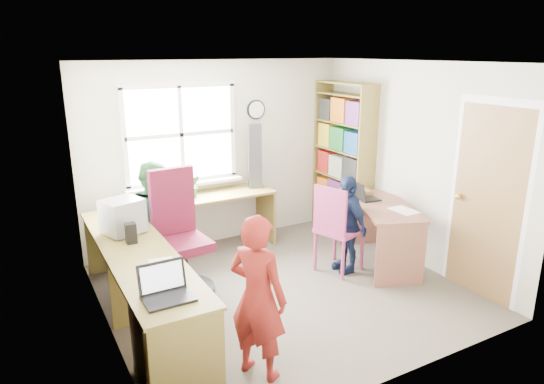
# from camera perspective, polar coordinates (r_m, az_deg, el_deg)

# --- Properties ---
(room) EXTENTS (3.64, 3.44, 2.44)m
(room) POSITION_cam_1_polar(r_m,az_deg,el_deg) (5.02, 0.96, 1.42)
(room) COLOR #494239
(room) RESTS_ON ground
(l_desk) EXTENTS (2.38, 2.95, 0.75)m
(l_desk) POSITION_cam_1_polar(r_m,az_deg,el_deg) (4.48, -11.61, -11.35)
(l_desk) COLOR olive
(l_desk) RESTS_ON ground
(right_desk) EXTENTS (1.05, 1.42, 0.75)m
(right_desk) POSITION_cam_1_polar(r_m,az_deg,el_deg) (5.97, 12.88, -3.32)
(right_desk) COLOR brown
(right_desk) RESTS_ON ground
(bookshelf) EXTENTS (0.30, 1.02, 2.10)m
(bookshelf) POSITION_cam_1_polar(r_m,az_deg,el_deg) (6.84, 8.32, 3.44)
(bookshelf) COLOR olive
(bookshelf) RESTS_ON ground
(swivel_chair) EXTENTS (0.67, 0.67, 1.32)m
(swivel_chair) POSITION_cam_1_polar(r_m,az_deg,el_deg) (5.27, -10.79, -5.57)
(swivel_chair) COLOR black
(swivel_chair) RESTS_ON ground
(wooden_chair) EXTENTS (0.58, 0.58, 1.06)m
(wooden_chair) POSITION_cam_1_polar(r_m,az_deg,el_deg) (5.62, 7.51, -3.99)
(wooden_chair) COLOR #A8386A
(wooden_chair) RESTS_ON ground
(crt_monitor) EXTENTS (0.44, 0.42, 0.35)m
(crt_monitor) POSITION_cam_1_polar(r_m,az_deg,el_deg) (5.02, -17.15, -2.76)
(crt_monitor) COLOR #A3A2A6
(crt_monitor) RESTS_ON l_desk
(laptop_left) EXTENTS (0.37, 0.31, 0.25)m
(laptop_left) POSITION_cam_1_polar(r_m,az_deg,el_deg) (3.74, -12.40, -11.14)
(laptop_left) COLOR black
(laptop_left) RESTS_ON l_desk
(laptop_right) EXTENTS (0.32, 0.37, 0.23)m
(laptop_right) POSITION_cam_1_polar(r_m,az_deg,el_deg) (6.06, 10.58, -0.32)
(laptop_right) COLOR black
(laptop_right) RESTS_ON right_desk
(speaker_a) EXTENTS (0.10, 0.10, 0.19)m
(speaker_a) POSITION_cam_1_polar(r_m,az_deg,el_deg) (4.79, -16.26, -4.66)
(speaker_a) COLOR black
(speaker_a) RESTS_ON l_desk
(speaker_b) EXTENTS (0.10, 0.10, 0.18)m
(speaker_b) POSITION_cam_1_polar(r_m,az_deg,el_deg) (5.27, -17.12, -2.90)
(speaker_b) COLOR black
(speaker_b) RESTS_ON l_desk
(cd_tower) EXTENTS (0.21, 0.20, 0.85)m
(cd_tower) POSITION_cam_1_polar(r_m,az_deg,el_deg) (6.38, -2.06, 4.26)
(cd_tower) COLOR black
(cd_tower) RESTS_ON l_desk
(game_box) EXTENTS (0.36, 0.36, 0.06)m
(game_box) POSITION_cam_1_polar(r_m,az_deg,el_deg) (6.26, 9.87, 0.04)
(game_box) COLOR red
(game_box) RESTS_ON right_desk
(paper_a) EXTENTS (0.25, 0.33, 0.00)m
(paper_a) POSITION_cam_1_polar(r_m,az_deg,el_deg) (4.28, -12.71, -8.34)
(paper_a) COLOR white
(paper_a) RESTS_ON l_desk
(paper_b) EXTENTS (0.23, 0.32, 0.00)m
(paper_b) POSITION_cam_1_polar(r_m,az_deg,el_deg) (5.74, 15.27, -2.11)
(paper_b) COLOR white
(paper_b) RESTS_ON right_desk
(potted_plant) EXTENTS (0.16, 0.13, 0.28)m
(potted_plant) POSITION_cam_1_polar(r_m,az_deg,el_deg) (6.07, -9.18, 0.68)
(potted_plant) COLOR #2D7030
(potted_plant) RESTS_ON l_desk
(person_red) EXTENTS (0.53, 0.59, 1.35)m
(person_red) POSITION_cam_1_polar(r_m,az_deg,el_deg) (3.83, -1.70, -12.30)
(person_red) COLOR maroon
(person_red) RESTS_ON ground
(person_green) EXTENTS (0.58, 0.71, 1.36)m
(person_green) POSITION_cam_1_polar(r_m,az_deg,el_deg) (5.55, -13.43, -3.36)
(person_green) COLOR #2A6935
(person_green) RESTS_ON ground
(person_navy) EXTENTS (0.32, 0.69, 1.15)m
(person_navy) POSITION_cam_1_polar(r_m,az_deg,el_deg) (5.69, 8.79, -3.74)
(person_navy) COLOR #142040
(person_navy) RESTS_ON ground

